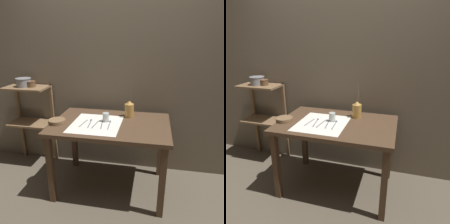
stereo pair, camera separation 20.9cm
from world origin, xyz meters
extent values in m
plane|color=brown|center=(0.00, 0.00, 0.00)|extent=(12.00, 12.00, 0.00)
cube|color=#6B5E4C|center=(0.00, 0.51, 1.20)|extent=(7.00, 0.06, 2.40)
cube|color=#4C3523|center=(0.00, 0.00, 0.77)|extent=(1.22, 0.80, 0.04)
cube|color=#4C3523|center=(-0.55, -0.34, 0.38)|extent=(0.06, 0.06, 0.75)
cube|color=#4C3523|center=(0.55, -0.34, 0.38)|extent=(0.06, 0.06, 0.75)
cube|color=#4C3523|center=(-0.55, 0.34, 0.38)|extent=(0.06, 0.06, 0.75)
cube|color=#4C3523|center=(0.55, 0.34, 0.38)|extent=(0.06, 0.06, 0.75)
cube|color=brown|center=(-1.11, 0.31, 1.05)|extent=(0.52, 0.31, 0.02)
cube|color=brown|center=(-1.11, 0.31, 0.58)|extent=(0.52, 0.31, 0.02)
cube|color=brown|center=(-1.36, 0.44, 0.53)|extent=(0.04, 0.04, 1.06)
cube|color=brown|center=(-0.87, 0.44, 0.53)|extent=(0.04, 0.04, 1.06)
cube|color=white|center=(-0.14, -0.06, 0.80)|extent=(0.50, 0.55, 0.00)
cylinder|color=#B7843D|center=(0.17, 0.21, 0.87)|extent=(0.10, 0.10, 0.15)
cone|color=#B7843D|center=(0.17, 0.21, 0.96)|extent=(0.08, 0.08, 0.04)
cylinder|color=brown|center=(0.18, 0.20, 1.06)|extent=(0.03, 0.03, 0.16)
cylinder|color=brown|center=(0.18, 0.22, 1.07)|extent=(0.02, 0.04, 0.17)
cylinder|color=brown|center=(0.18, 0.23, 1.08)|extent=(0.03, 0.03, 0.20)
cylinder|color=brown|center=(0.18, 0.22, 1.05)|extent=(0.01, 0.03, 0.13)
cylinder|color=brown|center=(-0.55, -0.11, 0.81)|extent=(0.18, 0.18, 0.04)
cylinder|color=#B7C1BC|center=(-0.06, 0.02, 0.84)|extent=(0.07, 0.07, 0.09)
cube|color=gray|center=(-0.27, -0.08, 0.80)|extent=(0.04, 0.21, 0.00)
cube|color=gray|center=(-0.20, -0.08, 0.80)|extent=(0.03, 0.21, 0.00)
sphere|color=gray|center=(-0.22, 0.02, 0.80)|extent=(0.02, 0.02, 0.02)
cube|color=gray|center=(-0.14, -0.09, 0.80)|extent=(0.03, 0.21, 0.00)
cube|color=gray|center=(-0.08, -0.08, 0.80)|extent=(0.04, 0.21, 0.00)
cube|color=gray|center=(0.00, -0.09, 0.80)|extent=(0.03, 0.21, 0.00)
sphere|color=gray|center=(-0.01, 0.01, 0.80)|extent=(0.02, 0.02, 0.02)
cylinder|color=gray|center=(-1.14, 0.31, 1.12)|extent=(0.17, 0.17, 0.10)
cylinder|color=gray|center=(-1.14, 0.31, 1.16)|extent=(0.18, 0.18, 0.01)
cylinder|color=brown|center=(-1.04, 0.31, 1.10)|extent=(0.10, 0.10, 0.07)
cylinder|color=brown|center=(-1.04, 0.31, 1.13)|extent=(0.10, 0.10, 0.01)
camera|label=1|loc=(0.41, -2.07, 1.65)|focal=35.00mm
camera|label=2|loc=(0.62, -2.02, 1.65)|focal=35.00mm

